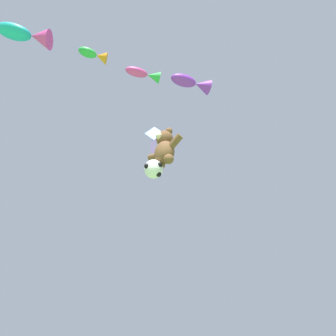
{
  "coord_description": "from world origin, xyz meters",
  "views": [
    {
      "loc": [
        7.69,
        0.37,
        1.3
      ],
      "look_at": [
        1.94,
        6.0,
        7.98
      ],
      "focal_mm": 24.0,
      "sensor_mm": 36.0,
      "label": 1
    }
  ],
  "objects_px": {
    "teddy_bear_kite": "(164,148)",
    "fish_kite_teal": "(27,35)",
    "soccer_ball_kite": "(154,169)",
    "fish_kite_emerald": "(95,55)",
    "fish_kite_magenta": "(145,74)",
    "diamond_kite": "(154,135)",
    "fish_kite_violet": "(193,83)"
  },
  "relations": [
    {
      "from": "fish_kite_magenta",
      "to": "diamond_kite",
      "type": "xyz_separation_m",
      "value": [
        -3.25,
        3.55,
        0.31
      ]
    },
    {
      "from": "fish_kite_violet",
      "to": "fish_kite_emerald",
      "type": "height_order",
      "value": "fish_kite_emerald"
    },
    {
      "from": "teddy_bear_kite",
      "to": "fish_kite_teal",
      "type": "bearing_deg",
      "value": -98.69
    },
    {
      "from": "fish_kite_magenta",
      "to": "fish_kite_emerald",
      "type": "height_order",
      "value": "fish_kite_emerald"
    },
    {
      "from": "fish_kite_violet",
      "to": "fish_kite_magenta",
      "type": "xyz_separation_m",
      "value": [
        -1.56,
        -2.3,
        0.08
      ]
    },
    {
      "from": "diamond_kite",
      "to": "fish_kite_violet",
      "type": "bearing_deg",
      "value": -14.57
    },
    {
      "from": "fish_kite_magenta",
      "to": "fish_kite_teal",
      "type": "bearing_deg",
      "value": -110.18
    },
    {
      "from": "fish_kite_violet",
      "to": "diamond_kite",
      "type": "distance_m",
      "value": 4.99
    },
    {
      "from": "teddy_bear_kite",
      "to": "fish_kite_emerald",
      "type": "height_order",
      "value": "fish_kite_emerald"
    },
    {
      "from": "fish_kite_teal",
      "to": "soccer_ball_kite",
      "type": "bearing_deg",
      "value": 85.34
    },
    {
      "from": "teddy_bear_kite",
      "to": "fish_kite_teal",
      "type": "relative_size",
      "value": 1.07
    },
    {
      "from": "teddy_bear_kite",
      "to": "fish_kite_magenta",
      "type": "bearing_deg",
      "value": -71.11
    },
    {
      "from": "soccer_ball_kite",
      "to": "fish_kite_emerald",
      "type": "distance_m",
      "value": 6.9
    },
    {
      "from": "soccer_ball_kite",
      "to": "fish_kite_emerald",
      "type": "xyz_separation_m",
      "value": [
        0.24,
        -4.7,
        5.04
      ]
    },
    {
      "from": "teddy_bear_kite",
      "to": "diamond_kite",
      "type": "relative_size",
      "value": 0.82
    },
    {
      "from": "fish_kite_violet",
      "to": "soccer_ball_kite",
      "type": "bearing_deg",
      "value": -176.56
    },
    {
      "from": "teddy_bear_kite",
      "to": "fish_kite_emerald",
      "type": "xyz_separation_m",
      "value": [
        -0.32,
        -4.89,
        3.81
      ]
    },
    {
      "from": "fish_kite_teal",
      "to": "teddy_bear_kite",
      "type": "bearing_deg",
      "value": 81.31
    },
    {
      "from": "fish_kite_magenta",
      "to": "fish_kite_teal",
      "type": "relative_size",
      "value": 0.84
    },
    {
      "from": "fish_kite_magenta",
      "to": "fish_kite_teal",
      "type": "distance_m",
      "value": 5.74
    },
    {
      "from": "diamond_kite",
      "to": "fish_kite_emerald",
      "type": "bearing_deg",
      "value": -70.78
    },
    {
      "from": "fish_kite_teal",
      "to": "fish_kite_violet",
      "type": "bearing_deg",
      "value": 65.21
    },
    {
      "from": "fish_kite_violet",
      "to": "fish_kite_teal",
      "type": "height_order",
      "value": "fish_kite_violet"
    },
    {
      "from": "teddy_bear_kite",
      "to": "soccer_ball_kite",
      "type": "height_order",
      "value": "teddy_bear_kite"
    },
    {
      "from": "fish_kite_violet",
      "to": "fish_kite_magenta",
      "type": "distance_m",
      "value": 2.78
    },
    {
      "from": "soccer_ball_kite",
      "to": "fish_kite_magenta",
      "type": "distance_m",
      "value": 5.51
    },
    {
      "from": "fish_kite_emerald",
      "to": "fish_kite_violet",
      "type": "bearing_deg",
      "value": 61.21
    },
    {
      "from": "teddy_bear_kite",
      "to": "fish_kite_magenta",
      "type": "height_order",
      "value": "fish_kite_magenta"
    },
    {
      "from": "teddy_bear_kite",
      "to": "diamond_kite",
      "type": "bearing_deg",
      "value": 153.31
    },
    {
      "from": "fish_kite_emerald",
      "to": "fish_kite_teal",
      "type": "height_order",
      "value": "fish_kite_emerald"
    },
    {
      "from": "fish_kite_violet",
      "to": "fish_kite_magenta",
      "type": "bearing_deg",
      "value": -124.24
    },
    {
      "from": "teddy_bear_kite",
      "to": "soccer_ball_kite",
      "type": "bearing_deg",
      "value": -161.24
    }
  ]
}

